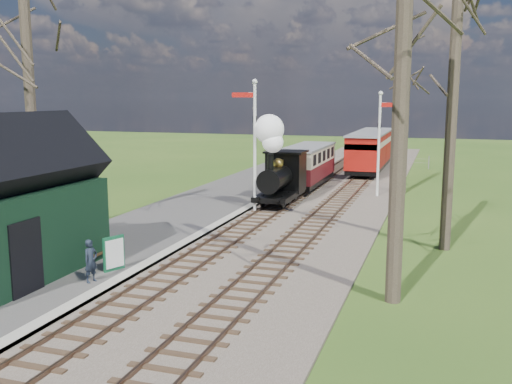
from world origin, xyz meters
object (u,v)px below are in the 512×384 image
(station_shed, at_px, (4,208))
(locomotive, at_px, (279,166))
(coach, at_px, (307,164))
(sign_board, at_px, (114,253))
(bench, at_px, (95,248))
(semaphore_far, at_px, (380,136))
(semaphore_near, at_px, (253,136))
(person, at_px, (91,261))
(red_carriage_a, at_px, (366,153))
(red_carriage_b, at_px, (375,147))

(station_shed, height_order, locomotive, station_shed)
(station_shed, xyz_separation_m, coach, (4.30, 19.78, -0.77))
(sign_board, height_order, bench, sign_board)
(locomotive, bearing_deg, bench, -104.92)
(semaphore_far, height_order, bench, semaphore_far)
(semaphore_near, bearing_deg, person, -94.83)
(locomotive, distance_m, red_carriage_a, 12.78)
(locomotive, height_order, bench, locomotive)
(red_carriage_a, xyz_separation_m, red_carriage_b, (0.00, 5.50, 0.00))
(coach, relative_size, bench, 5.03)
(red_carriage_b, relative_size, bench, 3.97)
(locomotive, distance_m, sign_board, 12.36)
(sign_board, bearing_deg, station_shed, -148.80)
(semaphore_far, height_order, coach, semaphore_far)
(semaphore_near, distance_m, sign_board, 10.89)
(station_shed, height_order, semaphore_far, semaphore_far)
(semaphore_near, height_order, coach, semaphore_near)
(station_shed, distance_m, bench, 3.26)
(sign_board, bearing_deg, bench, 144.42)
(coach, bearing_deg, red_carriage_b, 77.72)
(coach, relative_size, red_carriage_b, 1.27)
(person, bearing_deg, semaphore_far, -4.52)
(coach, bearing_deg, person, -95.16)
(semaphore_far, height_order, locomotive, semaphore_far)
(semaphore_near, height_order, semaphore_far, semaphore_near)
(locomotive, relative_size, coach, 0.62)
(person, bearing_deg, bench, 45.81)
(coach, distance_m, red_carriage_a, 6.95)
(coach, bearing_deg, semaphore_far, -22.17)
(semaphore_far, relative_size, bench, 4.06)
(coach, relative_size, person, 5.74)
(semaphore_near, relative_size, locomotive, 1.40)
(semaphore_near, distance_m, person, 12.00)
(sign_board, relative_size, bench, 0.75)
(locomotive, height_order, red_carriage_a, locomotive)
(bench, xyz_separation_m, person, (1.26, -2.08, 0.25))
(red_carriage_b, bearing_deg, sign_board, -98.18)
(coach, height_order, bench, coach)
(red_carriage_b, bearing_deg, semaphore_far, -82.64)
(semaphore_near, relative_size, bench, 4.42)
(bench, bearing_deg, red_carriage_b, 79.15)
(red_carriage_a, distance_m, bench, 24.44)
(semaphore_near, relative_size, sign_board, 5.87)
(semaphore_near, bearing_deg, semaphore_far, 49.40)
(red_carriage_a, bearing_deg, station_shed, -104.73)
(station_shed, distance_m, coach, 20.26)
(station_shed, relative_size, person, 5.10)
(semaphore_near, bearing_deg, locomotive, 66.23)
(station_shed, relative_size, red_carriage_a, 1.13)
(sign_board, xyz_separation_m, person, (-0.02, -1.17, 0.09))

